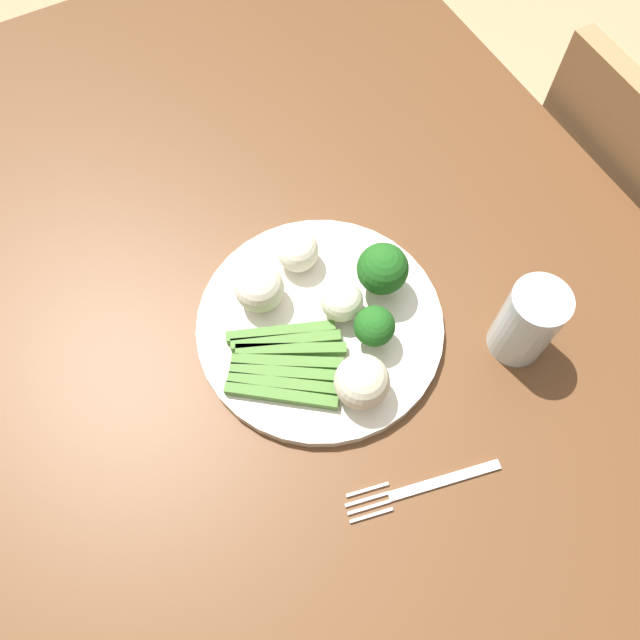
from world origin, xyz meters
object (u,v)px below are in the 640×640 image
at_px(cauliflower_left, 362,382).
at_px(dining_table, 274,352).
at_px(asparagus_bundle, 285,363).
at_px(fork, 421,487).
at_px(cauliflower_back_right, 298,251).
at_px(cauliflower_outer_edge, 260,288).
at_px(cauliflower_front, 342,301).
at_px(plate, 320,325).
at_px(broccoli_near_center, 374,327).
at_px(chair, 619,262).
at_px(water_glass, 528,322).
at_px(broccoli_front_left, 382,269).

bearing_deg(cauliflower_left, dining_table, 17.90).
xyz_separation_m(asparagus_bundle, fork, (-0.18, -0.06, -0.02)).
bearing_deg(cauliflower_back_right, fork, 177.74).
bearing_deg(cauliflower_outer_edge, cauliflower_front, -127.58).
xyz_separation_m(asparagus_bundle, cauliflower_outer_edge, (0.08, -0.01, 0.02)).
bearing_deg(plate, cauliflower_left, 178.94).
distance_m(cauliflower_outer_edge, fork, 0.27).
bearing_deg(broccoli_near_center, cauliflower_back_right, 11.52).
height_order(chair, water_glass, water_glass).
xyz_separation_m(chair, plate, (0.02, 0.57, 0.28)).
distance_m(cauliflower_back_right, cauliflower_left, 0.17).
bearing_deg(cauliflower_outer_edge, cauliflower_left, -163.91).
height_order(dining_table, broccoli_near_center, broccoli_near_center).
bearing_deg(fork, broccoli_near_center, -90.49).
bearing_deg(asparagus_bundle, plate, 56.15).
xyz_separation_m(cauliflower_left, fork, (-0.11, -0.01, -0.04)).
bearing_deg(fork, plate, -76.52).
height_order(cauliflower_back_right, fork, cauliflower_back_right).
distance_m(asparagus_bundle, water_glass, 0.26).
bearing_deg(plate, water_glass, -123.31).
xyz_separation_m(broccoli_front_left, cauliflower_left, (-0.10, 0.08, -0.01)).
bearing_deg(broccoli_near_center, cauliflower_front, 15.54).
distance_m(dining_table, broccoli_front_left, 0.21).
bearing_deg(cauliflower_front, asparagus_bundle, 108.18).
relative_size(fork, water_glass, 1.59).
height_order(broccoli_near_center, cauliflower_back_right, broccoli_near_center).
bearing_deg(cauliflower_left, broccoli_front_left, -40.10).
distance_m(cauliflower_front, fork, 0.21).
xyz_separation_m(dining_table, cauliflower_outer_edge, (0.01, -0.00, 0.15)).
distance_m(plate, cauliflower_outer_edge, 0.08).
xyz_separation_m(broccoli_near_center, broccoli_front_left, (0.05, -0.04, 0.01)).
height_order(asparagus_bundle, broccoli_front_left, broccoli_front_left).
xyz_separation_m(cauliflower_outer_edge, water_glass, (-0.18, -0.23, 0.01)).
bearing_deg(chair, broccoli_front_left, 87.63).
relative_size(cauliflower_back_right, fork, 0.30).
bearing_deg(cauliflower_outer_edge, asparagus_bundle, 171.22).
bearing_deg(cauliflower_left, cauliflower_back_right, -5.48).
distance_m(cauliflower_back_right, cauliflower_outer_edge, 0.06).
distance_m(plate, water_glass, 0.22).
xyz_separation_m(chair, water_glass, (-0.10, 0.39, 0.32)).
relative_size(chair, broccoli_near_center, 15.90).
height_order(dining_table, asparagus_bundle, asparagus_bundle).
height_order(broccoli_near_center, water_glass, water_glass).
bearing_deg(chair, asparagus_bundle, 91.45).
bearing_deg(plate, chair, -92.38).
relative_size(cauliflower_front, water_glass, 0.46).
bearing_deg(broccoli_front_left, asparagus_bundle, 103.53).
distance_m(dining_table, fork, 0.28).
relative_size(chair, cauliflower_outer_edge, 15.75).
relative_size(plate, asparagus_bundle, 1.90).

